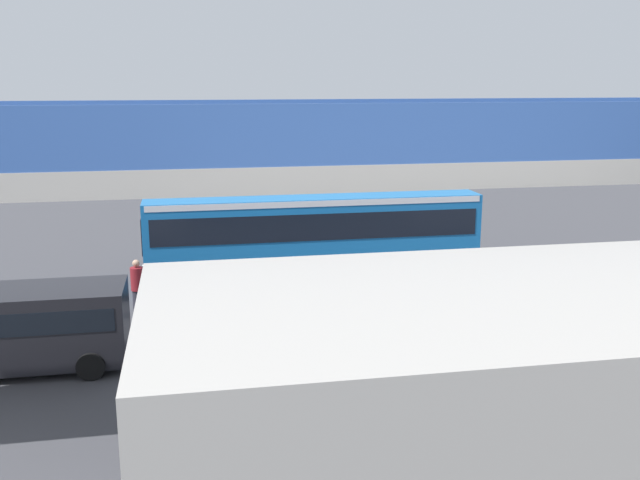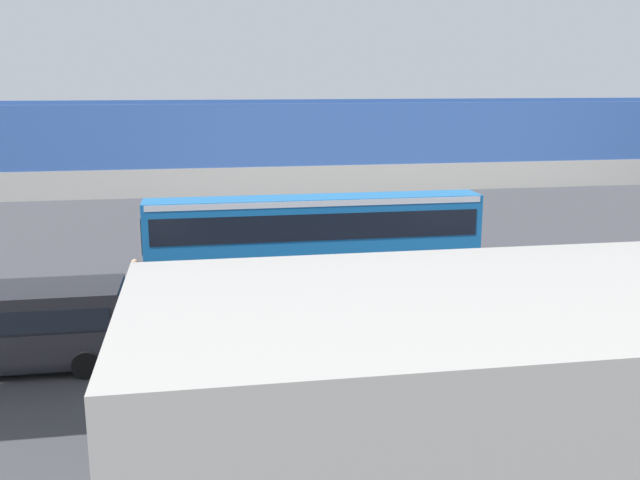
{
  "view_description": "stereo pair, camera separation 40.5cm",
  "coord_description": "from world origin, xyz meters",
  "px_view_note": "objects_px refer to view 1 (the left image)",
  "views": [
    {
      "loc": [
        5.18,
        24.8,
        7.09
      ],
      "look_at": [
        0.71,
        1.17,
        1.6
      ],
      "focal_mm": 39.97,
      "sensor_mm": 36.0,
      "label": 1
    },
    {
      "loc": [
        4.78,
        24.87,
        7.09
      ],
      "look_at": [
        0.71,
        1.17,
        1.6
      ],
      "focal_mm": 39.97,
      "sensor_mm": 36.0,
      "label": 2
    }
  ],
  "objects_px": {
    "city_bus": "(312,230)",
    "pedestrian": "(137,289)",
    "parked_van": "(26,324)",
    "traffic_sign": "(422,207)"
  },
  "relations": [
    {
      "from": "pedestrian",
      "to": "traffic_sign",
      "type": "bearing_deg",
      "value": -150.38
    },
    {
      "from": "city_bus",
      "to": "pedestrian",
      "type": "bearing_deg",
      "value": 25.8
    },
    {
      "from": "parked_van",
      "to": "pedestrian",
      "type": "distance_m",
      "value": 4.32
    },
    {
      "from": "traffic_sign",
      "to": "city_bus",
      "type": "bearing_deg",
      "value": 33.6
    },
    {
      "from": "parked_van",
      "to": "traffic_sign",
      "type": "distance_m",
      "value": 16.72
    },
    {
      "from": "parked_van",
      "to": "city_bus",
      "type": "bearing_deg",
      "value": -142.43
    },
    {
      "from": "city_bus",
      "to": "parked_van",
      "type": "distance_m",
      "value": 10.49
    },
    {
      "from": "parked_van",
      "to": "pedestrian",
      "type": "relative_size",
      "value": 2.68
    },
    {
      "from": "city_bus",
      "to": "pedestrian",
      "type": "relative_size",
      "value": 6.44
    },
    {
      "from": "city_bus",
      "to": "traffic_sign",
      "type": "xyz_separation_m",
      "value": [
        -5.2,
        -3.46,
        0.01
      ]
    }
  ]
}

